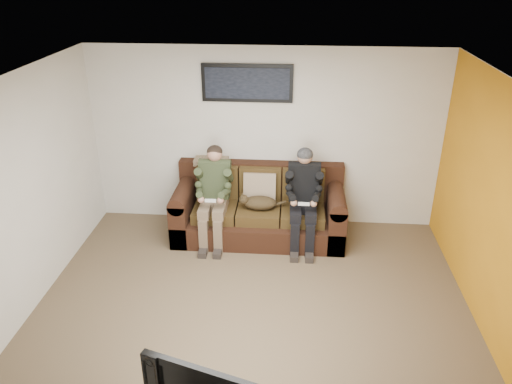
# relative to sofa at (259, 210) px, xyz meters

# --- Properties ---
(floor) EXTENTS (5.00, 5.00, 0.00)m
(floor) POSITION_rel_sofa_xyz_m (0.05, -1.84, -0.37)
(floor) COLOR brown
(floor) RESTS_ON ground
(ceiling) EXTENTS (5.00, 5.00, 0.00)m
(ceiling) POSITION_rel_sofa_xyz_m (0.05, -1.84, 2.23)
(ceiling) COLOR silver
(ceiling) RESTS_ON ground
(wall_back) EXTENTS (5.00, 0.00, 5.00)m
(wall_back) POSITION_rel_sofa_xyz_m (0.05, 0.41, 0.93)
(wall_back) COLOR beige
(wall_back) RESTS_ON ground
(wall_front) EXTENTS (5.00, 0.00, 5.00)m
(wall_front) POSITION_rel_sofa_xyz_m (0.05, -4.09, 0.93)
(wall_front) COLOR beige
(wall_front) RESTS_ON ground
(wall_left) EXTENTS (0.00, 4.50, 4.50)m
(wall_left) POSITION_rel_sofa_xyz_m (-2.45, -1.84, 0.93)
(wall_left) COLOR beige
(wall_left) RESTS_ON ground
(wall_right) EXTENTS (0.00, 4.50, 4.50)m
(wall_right) POSITION_rel_sofa_xyz_m (2.55, -1.84, 0.93)
(wall_right) COLOR beige
(wall_right) RESTS_ON ground
(accent_wall_right) EXTENTS (0.00, 4.50, 4.50)m
(accent_wall_right) POSITION_rel_sofa_xyz_m (2.54, -1.84, 0.93)
(accent_wall_right) COLOR #C17913
(accent_wall_right) RESTS_ON ground
(sofa) EXTENTS (2.38, 1.03, 0.97)m
(sofa) POSITION_rel_sofa_xyz_m (0.00, 0.00, 0.00)
(sofa) COLOR black
(sofa) RESTS_ON ground
(throw_pillow) EXTENTS (0.45, 0.22, 0.45)m
(throw_pillow) POSITION_rel_sofa_xyz_m (0.00, 0.04, 0.32)
(throw_pillow) COLOR #8C755C
(throw_pillow) RESTS_ON sofa
(throw_blanket) EXTENTS (0.49, 0.24, 0.09)m
(throw_blanket) POSITION_rel_sofa_xyz_m (-0.72, 0.30, 0.61)
(throw_blanket) COLOR gray
(throw_blanket) RESTS_ON sofa
(person_left) EXTENTS (0.51, 0.87, 1.33)m
(person_left) POSITION_rel_sofa_xyz_m (-0.62, -0.20, 0.39)
(person_left) COLOR brown
(person_left) RESTS_ON sofa
(person_right) EXTENTS (0.51, 0.86, 1.34)m
(person_right) POSITION_rel_sofa_xyz_m (0.62, -0.20, 0.39)
(person_right) COLOR black
(person_right) RESTS_ON sofa
(cat) EXTENTS (0.66, 0.26, 0.24)m
(cat) POSITION_rel_sofa_xyz_m (-0.00, -0.19, 0.21)
(cat) COLOR #44331B
(cat) RESTS_ON sofa
(framed_poster) EXTENTS (1.25, 0.05, 0.52)m
(framed_poster) POSITION_rel_sofa_xyz_m (-0.20, 0.38, 1.73)
(framed_poster) COLOR black
(framed_poster) RESTS_ON wall_back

